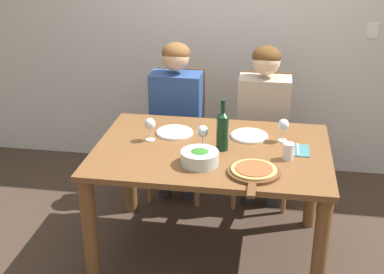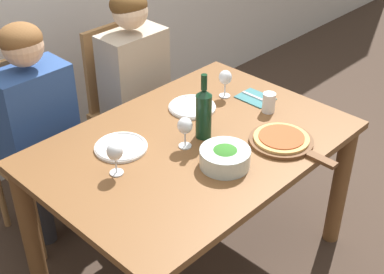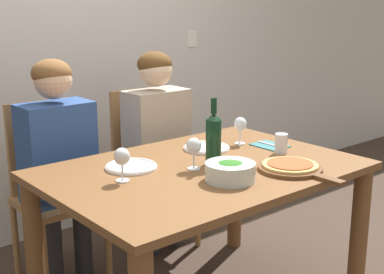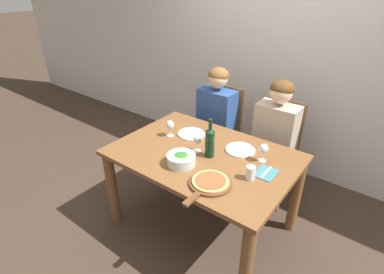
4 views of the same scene
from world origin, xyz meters
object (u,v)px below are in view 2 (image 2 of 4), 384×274
(chair_right, at_px, (126,101))
(person_woman, at_px, (37,117))
(dinner_plate_right, at_px, (192,107))
(wine_bottle, at_px, (204,112))
(fork_on_napkin, at_px, (255,98))
(person_man, at_px, (136,75))
(water_tumbler, at_px, (269,103))
(broccoli_bowl, at_px, (225,157))
(wine_glass_left, at_px, (115,153))
(pizza_on_board, at_px, (283,140))
(wine_glass_centre, at_px, (185,127))
(wine_glass_right, at_px, (225,79))
(chair_left, at_px, (32,144))
(dinner_plate_left, at_px, (121,147))

(chair_right, xyz_separation_m, person_woman, (-0.66, -0.12, 0.22))
(person_woman, distance_m, dinner_plate_right, 0.79)
(wine_bottle, bearing_deg, fork_on_napkin, 6.61)
(person_man, bearing_deg, water_tumbler, -78.25)
(broccoli_bowl, relative_size, dinner_plate_right, 0.91)
(dinner_plate_right, distance_m, wine_glass_left, 0.65)
(person_man, relative_size, pizza_on_board, 2.83)
(person_woman, xyz_separation_m, fork_on_napkin, (0.89, -0.70, 0.02))
(dinner_plate_right, bearing_deg, fork_on_napkin, -28.74)
(person_man, distance_m, pizza_on_board, 1.06)
(person_woman, bearing_deg, chair_right, 9.96)
(broccoli_bowl, xyz_separation_m, water_tumbler, (0.51, 0.15, 0.01))
(wine_bottle, distance_m, pizza_on_board, 0.39)
(person_man, bearing_deg, wine_glass_centre, -115.06)
(pizza_on_board, bearing_deg, fork_on_napkin, 55.05)
(pizza_on_board, bearing_deg, wine_glass_right, 72.38)
(pizza_on_board, distance_m, water_tumbler, 0.30)
(wine_glass_right, distance_m, wine_glass_centre, 0.52)
(person_man, distance_m, broccoli_bowl, 1.03)
(chair_left, xyz_separation_m, chair_right, (0.66, 0.00, 0.00))
(dinner_plate_right, distance_m, wine_glass_right, 0.24)
(person_woman, distance_m, person_man, 0.66)
(wine_glass_right, bearing_deg, broccoli_bowl, -138.92)
(broccoli_bowl, height_order, fork_on_napkin, broccoli_bowl)
(chair_right, relative_size, dinner_plate_right, 4.08)
(chair_right, distance_m, wine_glass_centre, 0.99)
(dinner_plate_left, height_order, wine_glass_left, wine_glass_left)
(dinner_plate_right, relative_size, wine_glass_right, 1.61)
(broccoli_bowl, xyz_separation_m, wine_glass_right, (0.47, 0.41, 0.06))
(chair_right, relative_size, water_tumbler, 9.72)
(person_man, bearing_deg, wine_bottle, -106.94)
(chair_right, distance_m, water_tumbler, 1.00)
(broccoli_bowl, height_order, dinner_plate_left, broccoli_bowl)
(wine_glass_right, bearing_deg, chair_right, 101.59)
(wine_glass_left, bearing_deg, wine_bottle, -8.21)
(wine_glass_centre, bearing_deg, chair_right, 67.97)
(wine_glass_left, distance_m, wine_glass_centre, 0.35)
(person_man, relative_size, fork_on_napkin, 6.91)
(wine_glass_left, bearing_deg, wine_glass_centre, -10.76)
(person_woman, height_order, dinner_plate_left, person_woman)
(person_woman, relative_size, wine_glass_centre, 8.24)
(dinner_plate_right, height_order, fork_on_napkin, dinner_plate_right)
(broccoli_bowl, bearing_deg, fork_on_napkin, 26.19)
(wine_glass_left, xyz_separation_m, fork_on_napkin, (0.93, -0.01, -0.10))
(pizza_on_board, relative_size, wine_glass_right, 2.91)
(chair_left, distance_m, pizza_on_board, 1.36)
(chair_left, relative_size, pizza_on_board, 2.27)
(chair_right, relative_size, person_woman, 0.80)
(dinner_plate_right, relative_size, water_tumbler, 2.38)
(chair_left, height_order, broccoli_bowl, chair_left)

